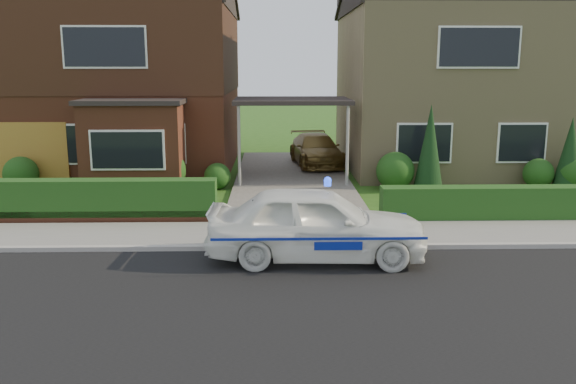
{
  "coord_description": "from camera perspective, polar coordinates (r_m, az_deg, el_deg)",
  "views": [
    {
      "loc": [
        -0.61,
        -9.36,
        3.87
      ],
      "look_at": [
        -0.31,
        3.5,
        1.17
      ],
      "focal_mm": 38.0,
      "sensor_mm": 36.0,
      "label": 1
    }
  ],
  "objects": [
    {
      "name": "ground",
      "position": [
        10.15,
        2.26,
        -10.59
      ],
      "size": [
        120.0,
        120.0,
        0.0
      ],
      "primitive_type": "plane",
      "color": "#265115",
      "rests_on": "ground"
    },
    {
      "name": "road",
      "position": [
        10.15,
        2.26,
        -10.59
      ],
      "size": [
        60.0,
        6.0,
        0.02
      ],
      "primitive_type": "cube",
      "color": "black",
      "rests_on": "ground"
    },
    {
      "name": "kerb",
      "position": [
        13.0,
        1.43,
        -5.21
      ],
      "size": [
        60.0,
        0.16,
        0.12
      ],
      "primitive_type": "cube",
      "color": "#9E9993",
      "rests_on": "ground"
    },
    {
      "name": "sidewalk",
      "position": [
        14.01,
        1.22,
        -4.0
      ],
      "size": [
        60.0,
        2.0,
        0.1
      ],
      "primitive_type": "cube",
      "color": "slate",
      "rests_on": "ground"
    },
    {
      "name": "driveway",
      "position": [
        20.73,
        0.37,
        1.24
      ],
      "size": [
        3.8,
        12.0,
        0.12
      ],
      "primitive_type": "cube",
      "color": "#666059",
      "rests_on": "ground"
    },
    {
      "name": "house_left",
      "position": [
        23.83,
        -14.15,
        11.34
      ],
      "size": [
        7.5,
        9.53,
        7.25
      ],
      "color": "brown",
      "rests_on": "ground"
    },
    {
      "name": "house_right",
      "position": [
        24.22,
        14.27,
        10.98
      ],
      "size": [
        7.5,
        8.06,
        7.25
      ],
      "color": "tan",
      "rests_on": "ground"
    },
    {
      "name": "carport_link",
      "position": [
        20.36,
        0.39,
        8.41
      ],
      "size": [
        3.8,
        3.0,
        2.77
      ],
      "color": "black",
      "rests_on": "ground"
    },
    {
      "name": "garage_door",
      "position": [
        20.97,
        -22.72,
        3.18
      ],
      "size": [
        2.2,
        0.1,
        2.1
      ],
      "primitive_type": "cube",
      "color": "#9A5E21",
      "rests_on": "ground"
    },
    {
      "name": "dwarf_wall",
      "position": [
        15.99,
        -20.25,
        -2.26
      ],
      "size": [
        7.7,
        0.25,
        0.36
      ],
      "primitive_type": "cube",
      "color": "brown",
      "rests_on": "ground"
    },
    {
      "name": "hedge_left",
      "position": [
        16.17,
        -20.04,
        -2.75
      ],
      "size": [
        7.5,
        0.55,
        0.9
      ],
      "primitive_type": "cube",
      "color": "#133E14",
      "rests_on": "ground"
    },
    {
      "name": "hedge_right",
      "position": [
        16.51,
        21.58,
        -2.57
      ],
      "size": [
        7.5,
        0.55,
        0.8
      ],
      "primitive_type": "cube",
      "color": "#133E14",
      "rests_on": "ground"
    },
    {
      "name": "shrub_left_far",
      "position": [
        20.72,
        -23.71,
        1.57
      ],
      "size": [
        1.08,
        1.08,
        1.08
      ],
      "primitive_type": "sphere",
      "color": "#133E14",
      "rests_on": "ground"
    },
    {
      "name": "shrub_left_mid",
      "position": [
        19.24,
        -11.47,
        1.99
      ],
      "size": [
        1.32,
        1.32,
        1.32
      ],
      "primitive_type": "sphere",
      "color": "#133E14",
      "rests_on": "ground"
    },
    {
      "name": "shrub_left_near",
      "position": [
        19.36,
        -6.62,
        1.48
      ],
      "size": [
        0.84,
        0.84,
        0.84
      ],
      "primitive_type": "sphere",
      "color": "#133E14",
      "rests_on": "ground"
    },
    {
      "name": "shrub_right_near",
      "position": [
        19.42,
        10.0,
        1.96
      ],
      "size": [
        1.2,
        1.2,
        1.2
      ],
      "primitive_type": "sphere",
      "color": "#133E14",
      "rests_on": "ground"
    },
    {
      "name": "shrub_right_mid",
      "position": [
        20.93,
        22.39,
        1.61
      ],
      "size": [
        0.96,
        0.96,
        0.96
      ],
      "primitive_type": "sphere",
      "color": "#133E14",
      "rests_on": "ground"
    },
    {
      "name": "shrub_right_far",
      "position": [
        21.08,
        25.21,
        1.6
      ],
      "size": [
        1.08,
        1.08,
        1.08
      ],
      "primitive_type": "sphere",
      "color": "#133E14",
      "rests_on": "ground"
    },
    {
      "name": "conifer_a",
      "position": [
        19.35,
        13.1,
        3.89
      ],
      "size": [
        0.9,
        0.9,
        2.6
      ],
      "primitive_type": "cone",
      "color": "black",
      "rests_on": "ground"
    },
    {
      "name": "conifer_b",
      "position": [
        20.91,
        24.85,
        3.12
      ],
      "size": [
        0.9,
        0.9,
        2.2
      ],
      "primitive_type": "cone",
      "color": "black",
      "rests_on": "ground"
    },
    {
      "name": "police_car",
      "position": [
        12.2,
        2.68,
        -3.01
      ],
      "size": [
        4.03,
        4.45,
        1.66
      ],
      "rotation": [
        0.0,
        0.0,
        1.53
      ],
      "color": "white",
      "rests_on": "ground"
    },
    {
      "name": "driveway_car",
      "position": [
        23.22,
        2.66,
        3.98
      ],
      "size": [
        2.09,
        4.18,
        1.17
      ],
      "primitive_type": "imported",
      "rotation": [
        0.0,
        0.0,
        0.12
      ],
      "color": "brown",
      "rests_on": "driveway"
    },
    {
      "name": "potted_plant_a",
      "position": [
        19.24,
        -15.12,
        1.1
      ],
      "size": [
        0.45,
        0.31,
        0.85
      ],
      "primitive_type": "imported",
      "rotation": [
        0.0,
        0.0,
        -0.02
      ],
      "color": "gray",
      "rests_on": "ground"
    },
    {
      "name": "potted_plant_b",
      "position": [
        17.45,
        -19.2,
        -0.49
      ],
      "size": [
        0.47,
        0.43,
        0.69
      ],
      "primitive_type": "imported",
      "rotation": [
        0.0,
        0.0,
        0.42
      ],
      "color": "gray",
      "rests_on": "ground"
    },
    {
      "name": "potted_plant_c",
      "position": [
        19.12,
        -13.53,
        1.11
      ],
      "size": [
        0.65,
        0.65,
        0.84
      ],
      "primitive_type": "imported",
      "rotation": [
        0.0,
        0.0,
        0.99
      ],
      "color": "gray",
      "rests_on": "ground"
    }
  ]
}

